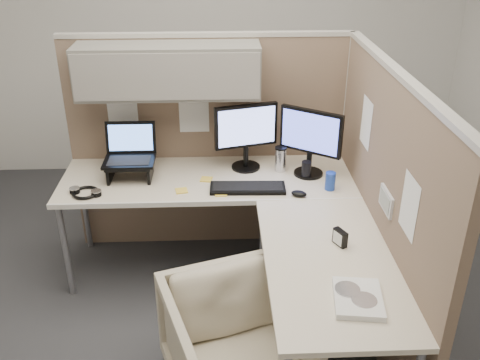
{
  "coord_description": "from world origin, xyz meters",
  "views": [
    {
      "loc": [
        -0.03,
        -2.72,
        2.36
      ],
      "look_at": [
        0.1,
        0.25,
        0.85
      ],
      "focal_mm": 40.0,
      "sensor_mm": 36.0,
      "label": 1
    }
  ],
  "objects_px": {
    "desk": "(245,212)",
    "office_chair": "(237,338)",
    "monitor_left": "(246,132)",
    "keyboard": "(248,188)"
  },
  "relations": [
    {
      "from": "office_chair",
      "to": "keyboard",
      "type": "height_order",
      "value": "keyboard"
    },
    {
      "from": "office_chair",
      "to": "monitor_left",
      "type": "height_order",
      "value": "monitor_left"
    },
    {
      "from": "monitor_left",
      "to": "keyboard",
      "type": "distance_m",
      "value": 0.42
    },
    {
      "from": "desk",
      "to": "keyboard",
      "type": "bearing_deg",
      "value": 82.36
    },
    {
      "from": "office_chair",
      "to": "keyboard",
      "type": "xyz_separation_m",
      "value": [
        0.1,
        0.95,
        0.38
      ]
    },
    {
      "from": "desk",
      "to": "monitor_left",
      "type": "xyz_separation_m",
      "value": [
        0.03,
        0.55,
        0.32
      ]
    },
    {
      "from": "keyboard",
      "to": "office_chair",
      "type": "bearing_deg",
      "value": -94.21
    },
    {
      "from": "desk",
      "to": "monitor_left",
      "type": "bearing_deg",
      "value": 86.36
    },
    {
      "from": "desk",
      "to": "office_chair",
      "type": "height_order",
      "value": "desk"
    },
    {
      "from": "monitor_left",
      "to": "keyboard",
      "type": "bearing_deg",
      "value": -106.19
    }
  ]
}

